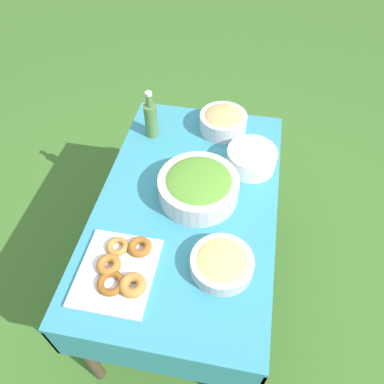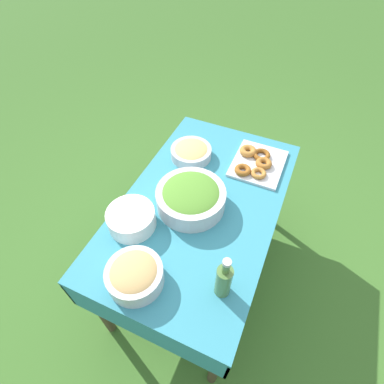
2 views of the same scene
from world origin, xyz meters
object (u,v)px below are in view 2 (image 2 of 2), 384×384
(donut_platter, at_px, (256,162))
(salad_bowl, at_px, (191,197))
(plate_stack, at_px, (131,219))
(olive_oil_bottle, at_px, (224,280))
(bread_bowl, at_px, (135,275))
(pasta_bowl, at_px, (191,152))

(donut_platter, bearing_deg, salad_bowl, -27.73)
(plate_stack, bearing_deg, salad_bowl, 137.19)
(olive_oil_bottle, height_order, bread_bowl, olive_oil_bottle)
(donut_platter, relative_size, olive_oil_bottle, 1.34)
(donut_platter, relative_size, plate_stack, 1.48)
(donut_platter, distance_m, plate_stack, 0.78)
(pasta_bowl, height_order, olive_oil_bottle, olive_oil_bottle)
(pasta_bowl, relative_size, olive_oil_bottle, 0.94)
(donut_platter, height_order, olive_oil_bottle, olive_oil_bottle)
(pasta_bowl, xyz_separation_m, plate_stack, (0.56, -0.06, 0.01))
(olive_oil_bottle, bearing_deg, donut_platter, -174.30)
(salad_bowl, relative_size, pasta_bowl, 1.46)
(plate_stack, height_order, bread_bowl, bread_bowl)
(salad_bowl, height_order, bread_bowl, salad_bowl)
(salad_bowl, height_order, donut_platter, salad_bowl)
(pasta_bowl, relative_size, donut_platter, 0.70)
(salad_bowl, bearing_deg, olive_oil_bottle, 39.93)
(pasta_bowl, xyz_separation_m, donut_platter, (-0.09, 0.37, -0.02))
(pasta_bowl, distance_m, plate_stack, 0.57)
(olive_oil_bottle, relative_size, bread_bowl, 1.05)
(donut_platter, relative_size, bread_bowl, 1.42)
(salad_bowl, relative_size, olive_oil_bottle, 1.38)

